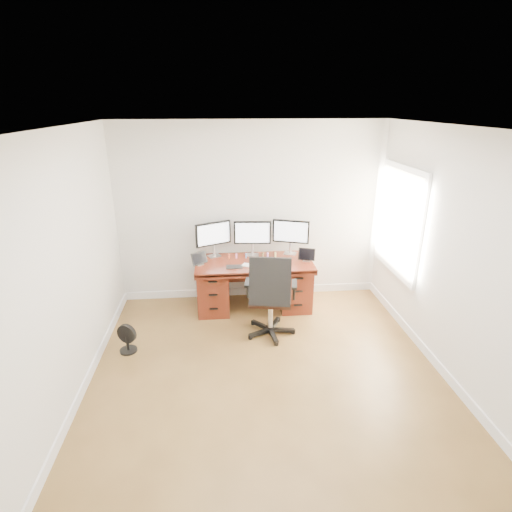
{
  "coord_description": "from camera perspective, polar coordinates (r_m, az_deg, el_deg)",
  "views": [
    {
      "loc": [
        -0.48,
        -3.57,
        2.91
      ],
      "look_at": [
        0.0,
        1.5,
        0.95
      ],
      "focal_mm": 28.0,
      "sensor_mm": 36.0,
      "label": 1
    }
  ],
  "objects": [
    {
      "name": "keyboard",
      "position": [
        5.64,
        -0.63,
        -1.38
      ],
      "size": [
        0.29,
        0.22,
        0.01
      ],
      "primitive_type": "cube",
      "rotation": [
        0.0,
        0.0,
        -0.43
      ],
      "color": "white",
      "rests_on": "desk"
    },
    {
      "name": "phone",
      "position": [
        5.75,
        -0.09,
        -0.95
      ],
      "size": [
        0.14,
        0.09,
        0.01
      ],
      "primitive_type": "cube",
      "rotation": [
        0.0,
        0.0,
        -0.26
      ],
      "color": "black",
      "rests_on": "desk"
    },
    {
      "name": "monitor_center",
      "position": [
        5.94,
        -0.52,
        3.18
      ],
      "size": [
        0.55,
        0.16,
        0.53
      ],
      "rotation": [
        0.0,
        0.0,
        -0.09
      ],
      "color": "silver",
      "rests_on": "desk"
    },
    {
      "name": "figurine_brown",
      "position": [
        5.94,
        0.99,
        0.18
      ],
      "size": [
        0.03,
        0.03,
        0.08
      ],
      "color": "brown",
      "rests_on": "desk"
    },
    {
      "name": "office_chair",
      "position": [
        5.26,
        2.05,
        -7.62
      ],
      "size": [
        0.73,
        0.73,
        1.17
      ],
      "rotation": [
        0.0,
        0.0,
        -0.18
      ],
      "color": "black",
      "rests_on": "ground"
    },
    {
      "name": "trackpad",
      "position": [
        5.62,
        2.16,
        -1.49
      ],
      "size": [
        0.14,
        0.14,
        0.01
      ],
      "primitive_type": "cube",
      "rotation": [
        0.0,
        0.0,
        -0.11
      ],
      "color": "silver",
      "rests_on": "desk"
    },
    {
      "name": "floor_fan",
      "position": [
        5.29,
        -17.95,
        -11.21
      ],
      "size": [
        0.25,
        0.21,
        0.37
      ],
      "rotation": [
        0.0,
        0.0,
        -0.41
      ],
      "color": "black",
      "rests_on": "ground"
    },
    {
      "name": "figurine_purple",
      "position": [
        5.95,
        1.68,
        0.2
      ],
      "size": [
        0.03,
        0.03,
        0.08
      ],
      "color": "#B476DD",
      "rests_on": "desk"
    },
    {
      "name": "tablet_right",
      "position": [
        5.84,
        7.26,
        0.08
      ],
      "size": [
        0.25,
        0.14,
        0.19
      ],
      "rotation": [
        0.0,
        0.0,
        -0.33
      ],
      "color": "silver",
      "rests_on": "desk"
    },
    {
      "name": "drawing_tablet",
      "position": [
        5.61,
        -3.12,
        -1.55
      ],
      "size": [
        0.23,
        0.15,
        0.01
      ],
      "primitive_type": "cube",
      "rotation": [
        0.0,
        0.0,
        -0.02
      ],
      "color": "black",
      "rests_on": "desk"
    },
    {
      "name": "ground",
      "position": [
        4.63,
        1.84,
        -17.91
      ],
      "size": [
        4.5,
        4.5,
        0.0
      ],
      "primitive_type": "plane",
      "color": "brown",
      "rests_on": "ground"
    },
    {
      "name": "figurine_blue",
      "position": [
        5.92,
        -1.43,
        0.1
      ],
      "size": [
        0.03,
        0.03,
        0.08
      ],
      "color": "#6690E3",
      "rests_on": "desk"
    },
    {
      "name": "figurine_yellow",
      "position": [
        5.97,
        2.79,
        0.24
      ],
      "size": [
        0.03,
        0.03,
        0.08
      ],
      "color": "#DBCE73",
      "rests_on": "desk"
    },
    {
      "name": "desk",
      "position": [
        5.97,
        -0.3,
        -3.77
      ],
      "size": [
        1.7,
        0.8,
        0.75
      ],
      "color": "#561E11",
      "rests_on": "ground"
    },
    {
      "name": "back_wall",
      "position": [
        6.04,
        -0.67,
        6.1
      ],
      "size": [
        4.0,
        0.1,
        2.7
      ],
      "primitive_type": "cube",
      "color": "silver",
      "rests_on": "ground"
    },
    {
      "name": "figurine_orange",
      "position": [
        5.91,
        -3.89,
        0.02
      ],
      "size": [
        0.03,
        0.03,
        0.08
      ],
      "color": "#F66D3F",
      "rests_on": "desk"
    },
    {
      "name": "monitor_left",
      "position": [
        5.93,
        -6.12,
        3.01
      ],
      "size": [
        0.52,
        0.26,
        0.53
      ],
      "rotation": [
        0.0,
        0.0,
        0.43
      ],
      "color": "silver",
      "rests_on": "desk"
    },
    {
      "name": "tablet_left",
      "position": [
        5.72,
        -8.11,
        -0.44
      ],
      "size": [
        0.23,
        0.19,
        0.19
      ],
      "rotation": [
        0.0,
        0.0,
        0.62
      ],
      "color": "silver",
      "rests_on": "desk"
    },
    {
      "name": "monitor_right",
      "position": [
        6.02,
        5.0,
        3.33
      ],
      "size": [
        0.53,
        0.21,
        0.53
      ],
      "rotation": [
        0.0,
        0.0,
        -0.33
      ],
      "color": "silver",
      "rests_on": "desk"
    },
    {
      "name": "figurine_pink",
      "position": [
        5.91,
        -2.82,
        0.05
      ],
      "size": [
        0.03,
        0.03,
        0.08
      ],
      "color": "pink",
      "rests_on": "desk"
    },
    {
      "name": "right_wall",
      "position": [
        4.7,
        26.83,
        -0.66
      ],
      "size": [
        0.1,
        4.5,
        2.7
      ],
      "color": "silver",
      "rests_on": "ground"
    }
  ]
}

